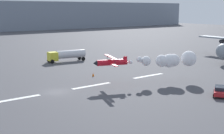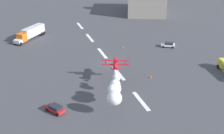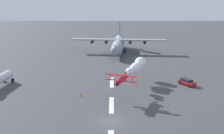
{
  "view_description": "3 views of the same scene",
  "coord_description": "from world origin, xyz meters",
  "views": [
    {
      "loc": [
        -24.42,
        -46.38,
        13.54
      ],
      "look_at": [
        10.08,
        -1.97,
        3.35
      ],
      "focal_mm": 51.63,
      "sensor_mm": 36.0,
      "label": 1
    },
    {
      "loc": [
        71.32,
        -23.8,
        34.17
      ],
      "look_at": [
        11.65,
        -3.37,
        4.38
      ],
      "focal_mm": 48.42,
      "sensor_mm": 36.0,
      "label": 2
    },
    {
      "loc": [
        -38.93,
        -0.35,
        19.6
      ],
      "look_at": [
        24.04,
        0.0,
        3.16
      ],
      "focal_mm": 40.78,
      "sensor_mm": 36.0,
      "label": 3
    }
  ],
  "objects": [
    {
      "name": "ground_plane",
      "position": [
        0.0,
        0.0,
        0.0
      ],
      "size": [
        440.0,
        440.0,
        0.0
      ],
      "primitive_type": "plane",
      "color": "#424247",
      "rests_on": "ground"
    },
    {
      "name": "runway_stripe_3",
      "position": [
        7.03,
        0.0,
        0.01
      ],
      "size": [
        8.0,
        0.9,
        0.01
      ],
      "primitive_type": "cube",
      "color": "white",
      "rests_on": "ground"
    },
    {
      "name": "runway_stripe_4",
      "position": [
        21.08,
        0.0,
        0.01
      ],
      "size": [
        8.0,
        0.9,
        0.01
      ],
      "primitive_type": "cube",
      "color": "white",
      "rests_on": "ground"
    },
    {
      "name": "cargo_transport_plane",
      "position": [
        57.56,
        -2.17,
        3.42
      ],
      "size": [
        28.52,
        36.99,
        11.28
      ],
      "color": "gray",
      "rests_on": "ground"
    },
    {
      "name": "stunt_biplane_red",
      "position": [
        20.33,
        -5.75,
        4.07
      ],
      "size": [
        19.34,
        10.13,
        2.99
      ],
      "color": "red"
    },
    {
      "name": "followme_car_yellow",
      "position": [
        19.22,
        -18.01,
        0.81
      ],
      "size": [
        4.54,
        3.81,
        1.52
      ],
      "color": "#B21E23",
      "rests_on": "ground"
    },
    {
      "name": "traffic_cone_far",
      "position": [
        11.86,
        6.6,
        0.38
      ],
      "size": [
        0.44,
        0.44,
        0.75
      ],
      "primitive_type": "cone",
      "color": "orange",
      "rests_on": "ground"
    }
  ]
}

